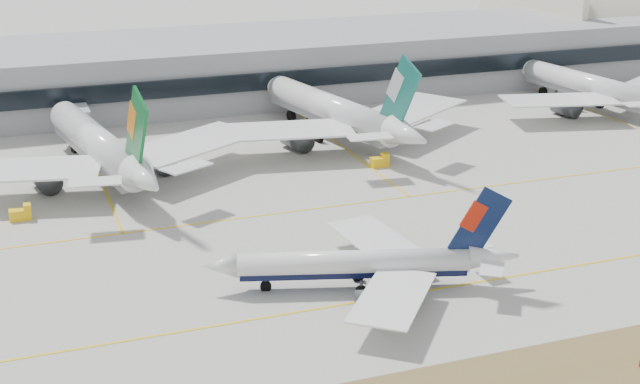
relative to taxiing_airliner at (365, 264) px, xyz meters
name	(u,v)px	position (x,y,z in m)	size (l,w,h in m)	color
ground	(369,283)	(1.24, 1.23, -3.53)	(3000.00, 3000.00, 0.00)	#A6A29B
taxiing_airliner	(365,264)	(0.00, 0.00, 0.00)	(42.68, 36.35, 14.65)	white
widebody_eva	(100,148)	(-28.19, 59.59, 2.49)	(62.59, 61.97, 22.64)	white
widebody_cathay	(337,113)	(21.97, 68.43, 2.47)	(62.02, 61.61, 22.58)	white
widebody_china_air	(594,88)	(89.12, 71.59, 1.83)	(55.99, 55.30, 20.17)	white
terminal	(192,69)	(1.24, 116.07, 3.97)	(280.00, 43.10, 15.00)	gray
gse_c	(380,161)	(23.60, 48.82, -2.48)	(3.55, 2.00, 2.60)	yellow
gse_b	(21,214)	(-43.40, 43.00, -2.48)	(3.55, 2.00, 2.60)	yellow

